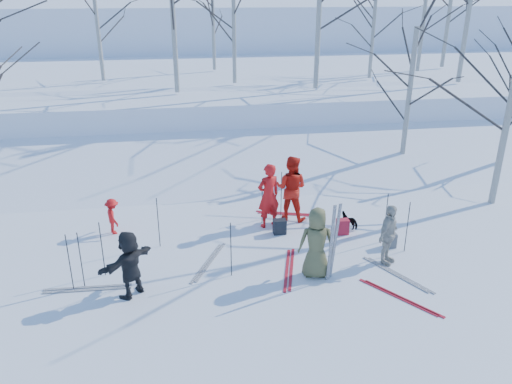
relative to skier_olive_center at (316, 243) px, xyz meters
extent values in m
plane|color=white|center=(-1.04, 0.57, -0.83)|extent=(120.00, 120.00, 0.00)
cube|color=white|center=(-1.04, 7.57, -0.68)|extent=(70.00, 9.49, 4.12)
cube|color=white|center=(-1.04, 17.57, 0.17)|extent=(70.00, 18.00, 2.20)
cube|color=white|center=(-1.04, 38.57, 1.17)|extent=(90.00, 30.00, 6.00)
imported|color=brown|center=(0.00, 0.00, 0.00)|extent=(0.89, 0.65, 1.67)
imported|color=red|center=(-0.60, 2.69, 0.08)|extent=(0.77, 0.63, 1.82)
imported|color=red|center=(0.11, 3.07, 0.10)|extent=(1.14, 1.05, 1.87)
imported|color=red|center=(-4.77, 2.92, -0.34)|extent=(0.57, 0.73, 0.99)
imported|color=beige|center=(1.82, 0.28, -0.08)|extent=(0.89, 0.87, 1.50)
imported|color=black|center=(-4.08, -0.14, -0.08)|extent=(1.29, 1.30, 1.50)
imported|color=black|center=(1.58, 2.24, -0.61)|extent=(0.54, 0.53, 0.44)
cube|color=silver|center=(0.24, -0.30, 0.12)|extent=(0.10, 0.16, 1.90)
cube|color=silver|center=(0.36, -0.20, 0.12)|extent=(0.14, 0.23, 1.89)
cylinder|color=black|center=(-3.54, 1.97, -0.16)|extent=(0.02, 0.02, 1.34)
cylinder|color=black|center=(-0.74, 2.90, -0.16)|extent=(0.02, 0.02, 1.34)
cylinder|color=black|center=(-0.11, 3.32, -0.16)|extent=(0.02, 0.02, 1.34)
cylinder|color=black|center=(-5.15, 0.32, -0.16)|extent=(0.02, 0.02, 1.34)
cylinder|color=black|center=(-5.38, 0.27, -0.16)|extent=(0.02, 0.02, 1.34)
cylinder|color=black|center=(-1.90, 0.29, -0.16)|extent=(0.02, 0.02, 1.34)
cylinder|color=black|center=(2.52, 0.75, -0.16)|extent=(0.02, 0.02, 1.34)
cylinder|color=black|center=(-4.76, 0.76, -0.16)|extent=(0.02, 0.02, 1.34)
cylinder|color=black|center=(2.20, 1.33, -0.16)|extent=(0.02, 0.02, 1.34)
cube|color=#B71C2E|center=(1.27, 1.92, -0.62)|extent=(0.32, 0.22, 0.42)
cube|color=#55595C|center=(2.23, 1.01, -0.64)|extent=(0.30, 0.20, 0.38)
cube|color=black|center=(-0.38, 2.20, -0.63)|extent=(0.34, 0.24, 0.40)
camera|label=1|loc=(-2.88, -9.55, 5.28)|focal=35.00mm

